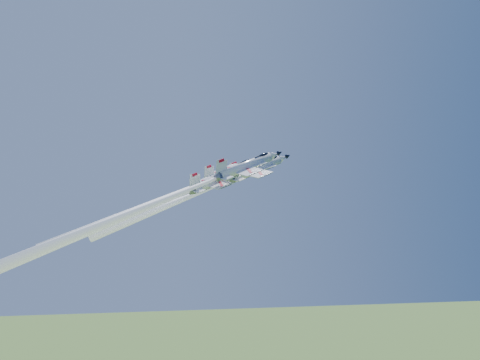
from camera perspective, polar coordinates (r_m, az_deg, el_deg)
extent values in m
cylinder|color=silver|center=(124.84, 1.75, 1.19)|extent=(6.31, 6.83, 13.43)
cone|color=silver|center=(129.16, 4.54, 2.33)|extent=(3.38, 3.35, 3.43)
cone|color=black|center=(130.21, 5.16, 2.59)|extent=(1.70, 1.69, 1.72)
cone|color=slate|center=(121.18, -0.99, 0.06)|extent=(3.05, 2.96, 2.31)
ellipsoid|color=black|center=(127.38, 3.51, 2.27)|extent=(3.62, 2.48, 2.40)
cube|color=black|center=(126.38, 2.90, 2.15)|extent=(1.25, 0.67, 0.80)
cube|color=silver|center=(124.22, 1.29, 0.87)|extent=(8.18, 11.21, 3.83)
cube|color=silver|center=(127.38, 2.32, 1.55)|extent=(3.76, 2.47, 1.70)
cube|color=silver|center=(125.15, 3.08, 1.40)|extent=(3.76, 2.47, 1.70)
cube|color=silver|center=(121.72, -0.57, 0.18)|extent=(4.33, 6.12, 2.05)
cube|color=silver|center=(121.35, -0.62, 1.05)|extent=(3.32, 2.05, 4.07)
cube|color=#B5091D|center=(121.10, -0.64, 1.77)|extent=(1.42, 0.80, 1.09)
cube|color=black|center=(125.14, 1.84, 0.75)|extent=(10.10, 4.11, 4.35)
sphere|color=white|center=(121.04, -1.10, 0.02)|extent=(1.18, 1.16, 1.12)
cone|color=white|center=(114.06, -7.97, -2.80)|extent=(11.64, 13.19, 32.01)
cylinder|color=silver|center=(127.58, -1.08, 0.92)|extent=(5.90, 6.39, 12.56)
cone|color=silver|center=(131.31, 1.57, 1.98)|extent=(3.16, 3.14, 3.21)
cone|color=black|center=(132.22, 2.16, 2.22)|extent=(1.59, 1.58, 1.61)
cone|color=slate|center=(124.43, -3.65, -0.12)|extent=(2.85, 2.77, 2.16)
ellipsoid|color=black|center=(129.76, 0.59, 1.92)|extent=(3.38, 2.32, 2.25)
cube|color=black|center=(128.90, 0.00, 1.80)|extent=(1.17, 0.63, 0.74)
cube|color=silver|center=(127.06, -1.52, 0.62)|extent=(7.66, 10.49, 3.58)
cube|color=silver|center=(129.89, -0.51, 1.25)|extent=(3.51, 2.31, 1.59)
cube|color=silver|center=(127.73, 0.14, 1.11)|extent=(3.51, 2.31, 1.59)
cube|color=silver|center=(124.90, -3.26, -0.01)|extent=(4.05, 5.72, 1.92)
cube|color=silver|center=(124.56, -3.32, 0.78)|extent=(3.10, 1.92, 3.81)
cube|color=#B5091D|center=(124.32, -3.34, 1.44)|extent=(1.33, 0.75, 1.02)
cube|color=black|center=(127.85, -0.99, 0.51)|extent=(9.44, 3.85, 4.06)
sphere|color=white|center=(124.32, -3.75, -0.16)|extent=(1.10, 1.09, 1.05)
cone|color=white|center=(117.16, -11.77, -3.37)|extent=(12.94, 14.78, 36.96)
cylinder|color=silver|center=(113.99, 0.60, 1.46)|extent=(6.16, 6.67, 13.10)
cone|color=silver|center=(118.11, 3.62, 2.67)|extent=(3.30, 3.27, 3.35)
cone|color=black|center=(119.12, 4.29, 2.94)|extent=(1.66, 1.65, 1.68)
cone|color=slate|center=(110.54, -2.37, 0.26)|extent=(2.98, 2.89, 2.26)
ellipsoid|color=black|center=(116.41, 2.51, 2.61)|extent=(3.53, 2.42, 2.35)
cube|color=black|center=(115.46, 1.84, 2.48)|extent=(1.22, 0.66, 0.78)
cube|color=silver|center=(113.41, 0.10, 1.11)|extent=(7.99, 10.94, 3.73)
cube|color=silver|center=(116.45, 1.23, 1.83)|extent=(3.66, 2.41, 1.66)
cube|color=silver|center=(114.24, 2.02, 1.68)|extent=(3.66, 2.41, 1.66)
cube|color=silver|center=(111.05, -1.91, 0.38)|extent=(4.22, 5.97, 2.00)
cube|color=silver|center=(110.70, -1.98, 1.31)|extent=(3.23, 2.00, 3.98)
cube|color=#B5091D|center=(110.46, -2.00, 2.08)|extent=(1.39, 0.78, 1.07)
cube|color=black|center=(114.27, 0.70, 0.98)|extent=(9.85, 4.01, 4.24)
sphere|color=white|center=(110.41, -2.49, 0.21)|extent=(1.15, 1.13, 1.09)
cone|color=white|center=(102.10, -13.08, -4.04)|extent=(14.74, 16.89, 42.79)
cylinder|color=silver|center=(115.03, -2.35, 0.03)|extent=(5.84, 6.32, 12.42)
cone|color=silver|center=(118.57, 0.59, 1.22)|extent=(3.13, 3.10, 3.18)
cone|color=black|center=(119.44, 1.24, 1.49)|extent=(1.58, 1.56, 1.59)
cone|color=slate|center=(112.09, -5.21, -1.13)|extent=(2.82, 2.74, 2.14)
ellipsoid|color=black|center=(117.08, -0.50, 1.14)|extent=(3.35, 2.29, 2.22)
cube|color=black|center=(116.25, -1.15, 1.01)|extent=(1.16, 0.62, 0.74)
cube|color=silver|center=(114.54, -2.83, -0.30)|extent=(7.57, 10.37, 3.54)
cube|color=silver|center=(117.28, -1.70, 0.41)|extent=(3.47, 2.28, 1.57)
cube|color=silver|center=(115.12, -1.01, 0.24)|extent=(3.47, 2.28, 1.57)
cube|color=silver|center=(112.53, -4.77, -1.01)|extent=(4.00, 5.66, 1.90)
cube|color=silver|center=(112.16, -4.84, -0.15)|extent=(3.07, 1.90, 3.77)
cube|color=#B5091D|center=(111.90, -4.87, 0.57)|extent=(1.32, 0.74, 1.01)
cube|color=black|center=(115.31, -2.24, -0.41)|extent=(9.34, 3.81, 4.02)
sphere|color=white|center=(111.99, -5.32, -1.18)|extent=(1.09, 1.08, 1.04)
cone|color=white|center=(105.49, -14.55, -4.88)|extent=(13.12, 15.00, 37.66)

